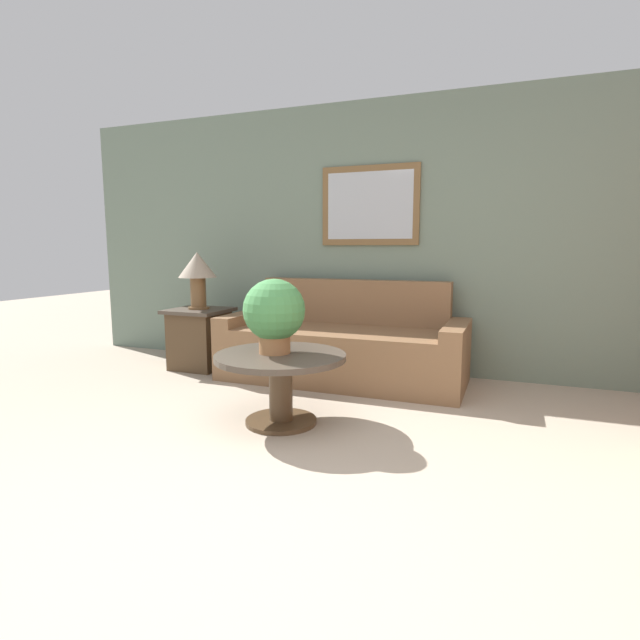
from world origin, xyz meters
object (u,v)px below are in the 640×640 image
object	(u,v)px
side_table	(200,338)
table_lamp	(197,270)
coffee_table	(281,373)
potted_plant_on_table	(274,313)
couch_main	(343,347)

from	to	relation	value
side_table	table_lamp	xyz separation A→B (m)	(0.00, -0.00, 0.68)
coffee_table	potted_plant_on_table	bearing A→B (deg)	167.66
couch_main	side_table	distance (m)	1.50
couch_main	potted_plant_on_table	bearing A→B (deg)	-93.33
coffee_table	side_table	bearing A→B (deg)	141.49
table_lamp	potted_plant_on_table	bearing A→B (deg)	-39.19
coffee_table	potted_plant_on_table	xyz separation A→B (m)	(-0.05, 0.01, 0.42)
side_table	coffee_table	bearing A→B (deg)	-38.51
couch_main	table_lamp	distance (m)	1.65
couch_main	table_lamp	size ratio (longest dim) A/B	3.89
couch_main	potted_plant_on_table	size ratio (longest dim) A/B	4.31
table_lamp	couch_main	bearing A→B (deg)	3.86
coffee_table	table_lamp	bearing A→B (deg)	141.49
side_table	potted_plant_on_table	xyz separation A→B (m)	(1.42, -1.16, 0.47)
coffee_table	side_table	distance (m)	1.88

